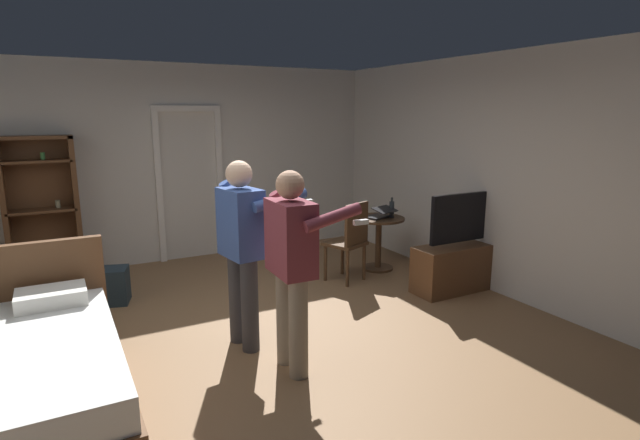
% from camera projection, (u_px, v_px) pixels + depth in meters
% --- Properties ---
extents(ground_plane, '(6.48, 6.48, 0.00)m').
position_uv_depth(ground_plane, '(255.00, 339.00, 4.59)').
color(ground_plane, olive).
extents(wall_back, '(6.04, 0.12, 2.69)m').
position_uv_depth(wall_back, '(174.00, 164.00, 6.89)').
color(wall_back, beige).
rests_on(wall_back, ground_plane).
extents(wall_right, '(0.12, 6.13, 2.69)m').
position_uv_depth(wall_right, '(496.00, 175.00, 5.68)').
color(wall_right, beige).
rests_on(wall_right, ground_plane).
extents(doorway_frame, '(0.93, 0.08, 2.13)m').
position_uv_depth(doorway_frame, '(189.00, 172.00, 6.94)').
color(doorway_frame, white).
rests_on(doorway_frame, ground_plane).
extents(bed, '(1.47, 2.02, 1.02)m').
position_uv_depth(bed, '(2.00, 383.00, 3.27)').
color(bed, brown).
rests_on(bed, ground_plane).
extents(bookshelf, '(0.82, 0.32, 1.77)m').
position_uv_depth(bookshelf, '(42.00, 204.00, 6.01)').
color(bookshelf, brown).
rests_on(bookshelf, ground_plane).
extents(tv_flatscreen, '(1.18, 0.40, 1.15)m').
position_uv_depth(tv_flatscreen, '(461.00, 262.00, 5.82)').
color(tv_flatscreen, brown).
rests_on(tv_flatscreen, ground_plane).
extents(side_table, '(0.67, 0.67, 0.70)m').
position_uv_depth(side_table, '(379.00, 234.00, 6.54)').
color(side_table, '#4C331E').
rests_on(side_table, ground_plane).
extents(laptop, '(0.40, 0.41, 0.16)m').
position_uv_depth(laptop, '(380.00, 214.00, 6.44)').
color(laptop, black).
rests_on(laptop, side_table).
extents(bottle_on_table, '(0.06, 0.06, 0.26)m').
position_uv_depth(bottle_on_table, '(392.00, 209.00, 6.47)').
color(bottle_on_table, '#282E32').
rests_on(bottle_on_table, side_table).
extents(wooden_chair, '(0.54, 0.54, 0.99)m').
position_uv_depth(wooden_chair, '(350.00, 238.00, 6.04)').
color(wooden_chair, '#4C331E').
rests_on(wooden_chair, ground_plane).
extents(person_blue_shirt, '(0.64, 0.61, 1.62)m').
position_uv_depth(person_blue_shirt, '(292.00, 258.00, 3.86)').
color(person_blue_shirt, gray).
rests_on(person_blue_shirt, ground_plane).
extents(person_striped_shirt, '(0.75, 0.59, 1.65)m').
position_uv_depth(person_striped_shirt, '(243.00, 242.00, 4.27)').
color(person_striped_shirt, '#333338').
rests_on(person_striped_shirt, ground_plane).
extents(suitcase_dark, '(0.52, 0.45, 0.40)m').
position_uv_depth(suitcase_dark, '(75.00, 290.00, 5.29)').
color(suitcase_dark, black).
rests_on(suitcase_dark, ground_plane).
extents(suitcase_small, '(0.66, 0.46, 0.39)m').
position_uv_depth(suitcase_small, '(99.00, 287.00, 5.39)').
color(suitcase_small, '#1E2D38').
rests_on(suitcase_small, ground_plane).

